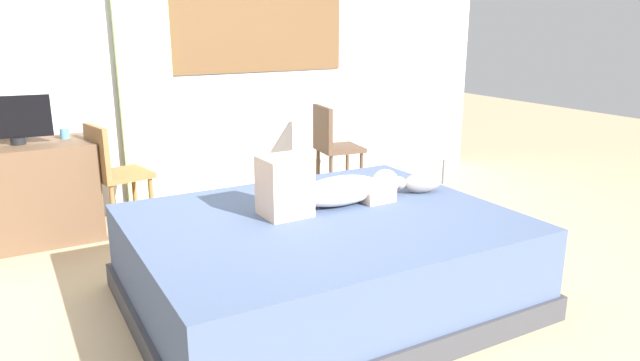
{
  "coord_description": "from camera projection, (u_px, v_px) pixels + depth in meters",
  "views": [
    {
      "loc": [
        -1.46,
        -2.65,
        1.6
      ],
      "look_at": [
        0.17,
        0.25,
        0.68
      ],
      "focal_mm": 32.49,
      "sensor_mm": 36.0,
      "label": 1
    }
  ],
  "objects": [
    {
      "name": "desk",
      "position": [
        32.0,
        193.0,
        4.27
      ],
      "size": [
        0.9,
        0.56,
        0.74
      ],
      "color": "brown",
      "rests_on": "ground"
    },
    {
      "name": "cat",
      "position": [
        419.0,
        183.0,
        3.71
      ],
      "size": [
        0.35,
        0.17,
        0.21
      ],
      "color": "gray",
      "rests_on": "bed"
    },
    {
      "name": "ground_plane",
      "position": [
        316.0,
        307.0,
        3.34
      ],
      "size": [
        16.0,
        16.0,
        0.0
      ],
      "primitive_type": "plane",
      "color": "tan"
    },
    {
      "name": "chair_by_desk",
      "position": [
        112.0,
        170.0,
        4.37
      ],
      "size": [
        0.45,
        0.45,
        0.86
      ],
      "color": "brown",
      "rests_on": "ground"
    },
    {
      "name": "person_lying",
      "position": [
        327.0,
        188.0,
        3.41
      ],
      "size": [
        0.94,
        0.29,
        0.34
      ],
      "color": "silver",
      "rests_on": "bed"
    },
    {
      "name": "tv_monitor",
      "position": [
        15.0,
        119.0,
        4.11
      ],
      "size": [
        0.48,
        0.1,
        0.35
      ],
      "color": "black",
      "rests_on": "desk"
    },
    {
      "name": "curtain_left",
      "position": [
        144.0,
        58.0,
        4.71
      ],
      "size": [
        0.44,
        0.06,
        2.6
      ],
      "primitive_type": "cube",
      "color": "#ADCC75",
      "rests_on": "ground"
    },
    {
      "name": "cup",
      "position": [
        65.0,
        133.0,
        4.35
      ],
      "size": [
        0.07,
        0.07,
        0.08
      ],
      "primitive_type": "cylinder",
      "color": "teal",
      "rests_on": "desk"
    },
    {
      "name": "back_wall_with_window",
      "position": [
        184.0,
        38.0,
        4.95
      ],
      "size": [
        6.4,
        0.14,
        2.9
      ],
      "color": "silver",
      "rests_on": "ground"
    },
    {
      "name": "chair_spare",
      "position": [
        333.0,
        144.0,
        5.3
      ],
      "size": [
        0.42,
        0.42,
        0.86
      ],
      "color": "#4C3828",
      "rests_on": "ground"
    },
    {
      "name": "bed",
      "position": [
        322.0,
        260.0,
        3.34
      ],
      "size": [
        2.13,
        1.71,
        0.53
      ],
      "color": "#38383D",
      "rests_on": "ground"
    }
  ]
}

